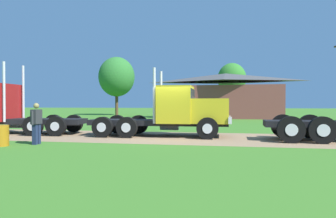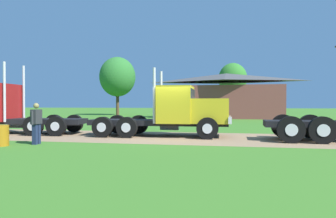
# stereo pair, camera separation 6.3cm
# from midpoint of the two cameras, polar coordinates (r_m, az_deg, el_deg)

# --- Properties ---
(ground_plane) EXTENTS (200.00, 200.00, 0.00)m
(ground_plane) POSITION_cam_midpoint_polar(r_m,az_deg,el_deg) (16.17, -0.29, -5.02)
(ground_plane) COLOR #3E7724
(dirt_track) EXTENTS (120.00, 5.70, 0.01)m
(dirt_track) POSITION_cam_midpoint_polar(r_m,az_deg,el_deg) (16.17, -0.29, -5.00)
(dirt_track) COLOR #987856
(dirt_track) RESTS_ON ground_plane
(truck_foreground_white) EXTENTS (7.36, 2.87, 3.44)m
(truck_foreground_white) POSITION_cam_midpoint_polar(r_m,az_deg,el_deg) (16.56, 1.79, -0.56)
(truck_foreground_white) COLOR black
(truck_foreground_white) RESTS_ON ground_plane
(visitor_standing_near) EXTENTS (0.27, 0.67, 1.71)m
(visitor_standing_near) POSITION_cam_midpoint_polar(r_m,az_deg,el_deg) (14.42, -22.35, -2.09)
(visitor_standing_near) COLOR #2D2D33
(visitor_standing_near) RESTS_ON ground_plane
(steel_barrel) EXTENTS (0.62, 0.62, 0.83)m
(steel_barrel) POSITION_cam_midpoint_polar(r_m,az_deg,el_deg) (14.47, -27.57, -4.19)
(steel_barrel) COLOR #B27214
(steel_barrel) RESTS_ON ground_plane
(shed_building) EXTENTS (13.39, 6.08, 5.16)m
(shed_building) POSITION_cam_midpoint_polar(r_m,az_deg,el_deg) (37.93, 10.05, 2.18)
(shed_building) COLOR brown
(shed_building) RESTS_ON ground_plane
(tree_left) EXTENTS (5.18, 5.18, 8.37)m
(tree_left) POSITION_cam_midpoint_polar(r_m,az_deg,el_deg) (47.27, -9.10, 5.62)
(tree_left) COLOR #513823
(tree_left) RESTS_ON ground_plane
(tree_mid) EXTENTS (4.30, 4.30, 7.82)m
(tree_mid) POSITION_cam_midpoint_polar(r_m,az_deg,el_deg) (50.21, 11.18, 5.26)
(tree_mid) COLOR #513823
(tree_mid) RESTS_ON ground_plane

